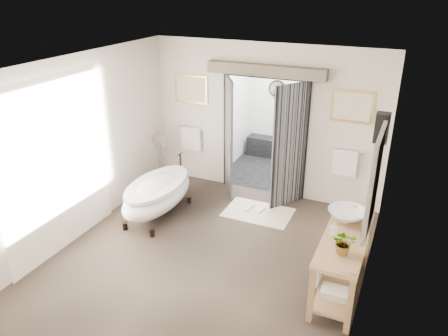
{
  "coord_description": "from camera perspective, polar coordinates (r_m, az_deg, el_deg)",
  "views": [
    {
      "loc": [
        2.51,
        -5.0,
        3.94
      ],
      "look_at": [
        0.0,
        0.6,
        1.25
      ],
      "focal_mm": 35.0,
      "sensor_mm": 36.0,
      "label": 1
    }
  ],
  "objects": [
    {
      "name": "shower_room",
      "position": [
        9.81,
        8.16,
        5.43
      ],
      "size": [
        2.22,
        2.01,
        2.51
      ],
      "color": "black",
      "rests_on": "ground_plane"
    },
    {
      "name": "soap_bottle_a",
      "position": [
        5.9,
        14.13,
        -7.71
      ],
      "size": [
        0.09,
        0.09,
        0.17
      ],
      "primitive_type": "imported",
      "rotation": [
        0.0,
        0.0,
        -0.11
      ],
      "color": "gray",
      "rests_on": "vanity"
    },
    {
      "name": "back_wall_dressing",
      "position": [
        8.09,
        5.0,
        6.5
      ],
      "size": [
        3.82,
        0.75,
        2.52
      ],
      "color": "black",
      "rests_on": "ground_plane"
    },
    {
      "name": "clawfoot_tub",
      "position": [
        7.79,
        -8.65,
        -3.35
      ],
      "size": [
        0.82,
        1.82,
        0.89
      ],
      "color": "black",
      "rests_on": "ground_plane"
    },
    {
      "name": "rug",
      "position": [
        8.01,
        4.5,
        -5.81
      ],
      "size": [
        1.2,
        0.8,
        0.01
      ],
      "primitive_type": "cube",
      "rotation": [
        0.0,
        0.0,
        0.0
      ],
      "color": "beige",
      "rests_on": "ground_plane"
    },
    {
      "name": "soap_bottle_b",
      "position": [
        6.43,
        16.67,
        -5.26
      ],
      "size": [
        0.17,
        0.17,
        0.17
      ],
      "primitive_type": "imported",
      "rotation": [
        0.0,
        0.0,
        -0.29
      ],
      "color": "gray",
      "rests_on": "vanity"
    },
    {
      "name": "basin",
      "position": [
        6.24,
        15.77,
        -6.01
      ],
      "size": [
        0.56,
        0.56,
        0.18
      ],
      "primitive_type": "imported",
      "rotation": [
        0.0,
        0.0,
        -0.05
      ],
      "color": "white",
      "rests_on": "vanity"
    },
    {
      "name": "slippers",
      "position": [
        8.06,
        3.98,
        -5.32
      ],
      "size": [
        0.37,
        0.26,
        0.05
      ],
      "color": "silver",
      "rests_on": "rug"
    },
    {
      "name": "room_shell",
      "position": [
        5.87,
        -3.24,
        2.87
      ],
      "size": [
        4.52,
        5.02,
        2.91
      ],
      "color": "beige",
      "rests_on": "ground_plane"
    },
    {
      "name": "ground_plane",
      "position": [
        6.84,
        -2.1,
        -11.51
      ],
      "size": [
        5.0,
        5.0,
        0.0
      ],
      "primitive_type": "plane",
      "color": "#4D3E32"
    },
    {
      "name": "plant",
      "position": [
        5.52,
        15.43,
        -9.38
      ],
      "size": [
        0.34,
        0.31,
        0.31
      ],
      "primitive_type": "imported",
      "rotation": [
        0.0,
        0.0,
        0.25
      ],
      "color": "gray",
      "rests_on": "vanity"
    },
    {
      "name": "vanity",
      "position": [
        6.1,
        14.95,
        -11.5
      ],
      "size": [
        0.57,
        1.6,
        0.85
      ],
      "color": "#A6825E",
      "rests_on": "ground_plane"
    },
    {
      "name": "pedestal_mirror",
      "position": [
        8.96,
        -8.23,
        0.72
      ],
      "size": [
        0.33,
        0.21,
        1.12
      ],
      "color": "#726653",
      "rests_on": "ground_plane"
    }
  ]
}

